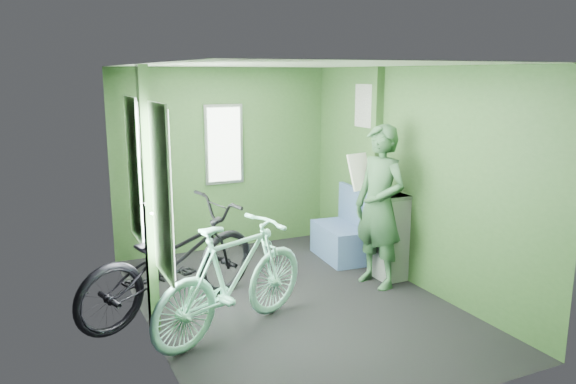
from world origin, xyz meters
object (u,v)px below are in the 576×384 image
at_px(bench_seat, 342,238).
at_px(waste_box, 389,236).
at_px(bicycle_mint, 235,333).
at_px(passenger, 379,207).
at_px(bicycle_black, 175,313).

bearing_deg(bench_seat, waste_box, -76.42).
distance_m(bicycle_mint, waste_box, 2.15).
relative_size(passenger, waste_box, 1.80).
height_order(passenger, bench_seat, passenger).
xyz_separation_m(bicycle_black, bench_seat, (2.26, 0.71, 0.26)).
bearing_deg(bicycle_mint, bench_seat, -77.03).
bearing_deg(bench_seat, bicycle_mint, -139.16).
height_order(bicycle_mint, bench_seat, bench_seat).
distance_m(bicycle_black, waste_box, 2.43).
height_order(waste_box, bench_seat, waste_box).
bearing_deg(bicycle_black, passenger, -118.51).
bearing_deg(waste_box, bench_seat, 98.40).
relative_size(bicycle_black, waste_box, 2.09).
distance_m(passenger, waste_box, 0.47).
bearing_deg(passenger, bicycle_black, -108.29).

